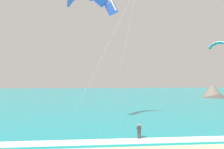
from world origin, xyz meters
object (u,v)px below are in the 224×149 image
at_px(surfboard, 139,141).
at_px(kite_primary, 91,0).
at_px(kitesurfer, 139,131).
at_px(kite_distant, 219,44).

bearing_deg(surfboard, kite_primary, 122.46).
height_order(surfboard, kite_primary, kite_primary).
relative_size(kitesurfer, kite_primary, 0.10).
xyz_separation_m(kite_primary, kite_distant, (31.18, 23.49, -1.79)).
relative_size(kite_primary, kite_distant, 4.06).
height_order(surfboard, kite_distant, kite_distant).
bearing_deg(kite_distant, kite_primary, -143.01).
height_order(surfboard, kitesurfer, kitesurfer).
height_order(kitesurfer, kite_distant, kite_distant).
relative_size(surfboard, kitesurfer, 0.85).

